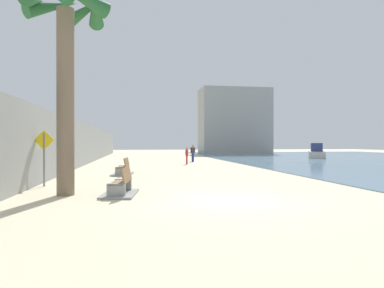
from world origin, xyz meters
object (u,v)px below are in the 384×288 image
person_standing (193,152)px  boat_outer (316,152)px  bench_near (121,188)px  person_walking (187,154)px  pedestrian_sign (44,151)px  bench_far (123,171)px  palm_tree (66,39)px

person_standing → boat_outer: bearing=19.1°
bench_near → person_walking: 16.74m
bench_near → person_standing: (5.95, 19.97, 0.73)m
person_walking → pedestrian_sign: size_ratio=0.64×
bench_near → pedestrian_sign: pedestrian_sign is taller
bench_near → bench_far: (-0.23, 7.57, 0.00)m
palm_tree → person_walking: palm_tree is taller
palm_tree → bench_near: (1.90, -0.29, -5.27)m
person_walking → pedestrian_sign: pedestrian_sign is taller
bench_near → boat_outer: (22.26, 25.63, 0.45)m
person_walking → person_standing: size_ratio=0.91×
person_standing → pedestrian_sign: pedestrian_sign is taller
bench_far → pedestrian_sign: pedestrian_sign is taller
pedestrian_sign → person_standing: bearing=61.5°
bench_near → boat_outer: boat_outer is taller
bench_near → person_walking: person_walking is taller
bench_near → pedestrian_sign: size_ratio=0.93×
bench_far → pedestrian_sign: (-3.08, -4.67, 1.25)m
person_standing → bench_near: bearing=-106.6°
palm_tree → pedestrian_sign: size_ratio=3.31×
palm_tree → boat_outer: bearing=46.4°
person_walking → boat_outer: (17.50, 9.59, -0.18)m
bench_near → pedestrian_sign: bearing=138.8°
boat_outer → pedestrian_sign: (-25.57, -22.73, 0.80)m
bench_near → bench_far: 7.57m
person_walking → palm_tree: bearing=-112.9°
person_walking → bench_near: bearing=-106.5°
boat_outer → pedestrian_sign: bearing=-138.4°
pedestrian_sign → palm_tree: bearing=-61.6°
person_standing → boat_outer: 17.27m
pedestrian_sign → boat_outer: bearing=41.6°
bench_far → person_standing: person_standing is taller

